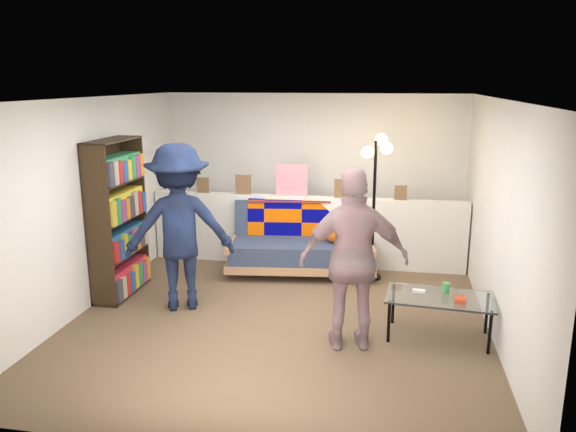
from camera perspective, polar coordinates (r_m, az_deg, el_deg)
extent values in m
plane|color=brown|center=(6.48, -0.65, -9.90)|extent=(5.00, 5.00, 0.00)
cube|color=silver|center=(8.52, 2.55, 4.27)|extent=(4.50, 0.10, 2.40)
cube|color=silver|center=(6.88, -19.40, 1.23)|extent=(0.10, 5.00, 2.40)
cube|color=silver|center=(6.09, 20.58, -0.40)|extent=(0.10, 5.00, 2.40)
cube|color=white|center=(5.94, -0.71, 11.84)|extent=(4.50, 5.00, 0.10)
cube|color=silver|center=(7.99, 1.80, -1.50)|extent=(4.45, 0.15, 1.00)
cube|color=brown|center=(8.18, -8.64, 3.11)|extent=(0.18, 0.02, 0.22)
cube|color=brown|center=(8.01, -4.57, 3.20)|extent=(0.22, 0.02, 0.28)
cube|color=white|center=(7.84, 0.37, 3.65)|extent=(0.45, 0.02, 0.45)
cube|color=brown|center=(7.77, 5.47, 2.79)|extent=(0.20, 0.02, 0.26)
cube|color=brown|center=(7.75, 11.37, 2.33)|extent=(0.16, 0.02, 0.20)
cube|color=#AD7C54|center=(7.73, 1.31, -4.68)|extent=(2.08, 1.13, 0.10)
cube|color=#2F3C55|center=(7.62, 1.31, -3.54)|extent=(1.96, 0.96, 0.25)
cube|color=#2F3C55|center=(7.91, 1.42, -0.52)|extent=(1.90, 0.47, 0.59)
cylinder|color=#AD7C54|center=(7.74, -5.68, -2.69)|extent=(0.20, 0.89, 0.09)
cylinder|color=#AD7C54|center=(7.67, 8.38, -2.91)|extent=(0.20, 0.89, 0.09)
cube|color=#04066D|center=(7.83, 1.40, -0.67)|extent=(1.52, 0.29, 0.54)
cube|color=#04066D|center=(7.90, 1.45, 1.63)|extent=(1.54, 0.44, 0.03)
sphere|color=orange|center=(7.54, 4.90, -1.53)|extent=(0.31, 0.31, 0.31)
cube|color=black|center=(7.16, -18.00, -0.19)|extent=(0.02, 0.96, 1.91)
cube|color=black|center=(6.70, -18.74, -1.19)|extent=(0.32, 0.02, 1.91)
cube|color=black|center=(7.50, -15.33, 0.60)|extent=(0.32, 0.02, 1.91)
cube|color=black|center=(6.94, -17.49, 7.35)|extent=(0.32, 0.96, 0.02)
cube|color=black|center=(7.37, -16.44, -7.32)|extent=(0.32, 0.96, 0.04)
cube|color=black|center=(7.21, -16.70, -3.69)|extent=(0.32, 0.91, 0.02)
cube|color=black|center=(7.09, -16.94, -0.25)|extent=(0.32, 0.91, 0.02)
cube|color=black|center=(7.00, -17.19, 3.30)|extent=(0.32, 0.91, 0.02)
cube|color=red|center=(7.29, -16.39, -5.93)|extent=(0.23, 0.89, 0.32)
cube|color=#225E93|center=(7.15, -16.64, -2.40)|extent=(0.23, 0.89, 0.30)
cube|color=yellow|center=(7.05, -16.88, 1.09)|extent=(0.23, 0.89, 0.32)
cube|color=#359357|center=(6.97, -17.14, 4.67)|extent=(0.23, 0.89, 0.30)
cylinder|color=black|center=(5.84, 10.21, -10.56)|extent=(0.03, 0.03, 0.43)
cylinder|color=black|center=(5.85, 19.82, -11.15)|extent=(0.03, 0.03, 0.43)
cylinder|color=black|center=(6.27, 10.63, -8.83)|extent=(0.03, 0.03, 0.43)
cylinder|color=black|center=(6.28, 19.53, -9.38)|extent=(0.03, 0.03, 0.43)
cube|color=silver|center=(5.96, 15.18, -8.00)|extent=(1.12, 0.68, 0.02)
cube|color=white|center=(6.00, 13.14, -7.44)|extent=(0.13, 0.06, 0.03)
cube|color=#C23F22|center=(5.87, 17.09, -8.12)|extent=(0.12, 0.16, 0.04)
cylinder|color=#419D4E|center=(6.05, 15.75, -7.03)|extent=(0.08, 0.08, 0.11)
cylinder|color=black|center=(7.66, 8.45, -6.11)|extent=(0.33, 0.33, 0.03)
cylinder|color=black|center=(7.40, 8.69, 0.49)|extent=(0.05, 0.05, 1.84)
sphere|color=#FFC672|center=(7.37, 8.09, 6.44)|extent=(0.15, 0.15, 0.15)
sphere|color=#FFC672|center=(7.18, 9.98, 6.80)|extent=(0.15, 0.15, 0.15)
sphere|color=#FFC672|center=(7.37, 9.46, 7.67)|extent=(0.15, 0.15, 0.15)
imported|color=black|center=(6.50, -10.98, -1.15)|extent=(1.41, 1.11, 1.91)
imported|color=#C27D89|center=(5.44, 6.72, -4.50)|extent=(1.12, 0.64, 1.80)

